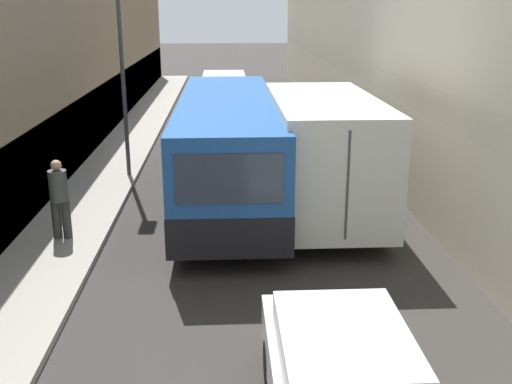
{
  "coord_description": "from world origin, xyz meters",
  "views": [
    {
      "loc": [
        -0.72,
        -0.84,
        5.07
      ],
      "look_at": [
        -0.13,
        10.37,
        1.6
      ],
      "focal_mm": 42.0,
      "sensor_mm": 36.0,
      "label": 1
    }
  ],
  "objects_px": {
    "pedestrian": "(59,197)",
    "street_lamp": "(118,9)",
    "panel_van": "(224,94)",
    "bus": "(228,147)",
    "box_truck": "(318,146)",
    "car_hatchback": "(344,384)"
  },
  "relations": [
    {
      "from": "car_hatchback",
      "to": "pedestrian",
      "type": "relative_size",
      "value": 2.2
    },
    {
      "from": "box_truck",
      "to": "car_hatchback",
      "type": "bearing_deg",
      "value": -96.43
    },
    {
      "from": "box_truck",
      "to": "street_lamp",
      "type": "bearing_deg",
      "value": 150.79
    },
    {
      "from": "panel_van",
      "to": "street_lamp",
      "type": "distance_m",
      "value": 11.32
    },
    {
      "from": "car_hatchback",
      "to": "box_truck",
      "type": "distance_m",
      "value": 8.96
    },
    {
      "from": "box_truck",
      "to": "bus",
      "type": "bearing_deg",
      "value": 164.36
    },
    {
      "from": "bus",
      "to": "panel_van",
      "type": "xyz_separation_m",
      "value": [
        -0.08,
        12.56,
        -0.35
      ]
    },
    {
      "from": "bus",
      "to": "street_lamp",
      "type": "height_order",
      "value": "street_lamp"
    },
    {
      "from": "box_truck",
      "to": "street_lamp",
      "type": "distance_m",
      "value": 7.03
    },
    {
      "from": "panel_van",
      "to": "pedestrian",
      "type": "bearing_deg",
      "value": -103.25
    },
    {
      "from": "street_lamp",
      "to": "panel_van",
      "type": "bearing_deg",
      "value": 73.8
    },
    {
      "from": "car_hatchback",
      "to": "street_lamp",
      "type": "relative_size",
      "value": 0.55
    },
    {
      "from": "box_truck",
      "to": "pedestrian",
      "type": "bearing_deg",
      "value": -159.31
    },
    {
      "from": "car_hatchback",
      "to": "pedestrian",
      "type": "xyz_separation_m",
      "value": [
        -5.05,
        6.57,
        0.38
      ]
    },
    {
      "from": "panel_van",
      "to": "pedestrian",
      "type": "xyz_separation_m",
      "value": [
        -3.65,
        -15.5,
        -0.06
      ]
    },
    {
      "from": "pedestrian",
      "to": "street_lamp",
      "type": "distance_m",
      "value": 6.62
    },
    {
      "from": "panel_van",
      "to": "box_truck",
      "type": "bearing_deg",
      "value": -79.72
    },
    {
      "from": "bus",
      "to": "panel_van",
      "type": "distance_m",
      "value": 12.57
    },
    {
      "from": "bus",
      "to": "box_truck",
      "type": "distance_m",
      "value": 2.41
    },
    {
      "from": "bus",
      "to": "pedestrian",
      "type": "bearing_deg",
      "value": -141.81
    },
    {
      "from": "box_truck",
      "to": "pedestrian",
      "type": "relative_size",
      "value": 4.62
    },
    {
      "from": "car_hatchback",
      "to": "box_truck",
      "type": "height_order",
      "value": "box_truck"
    }
  ]
}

